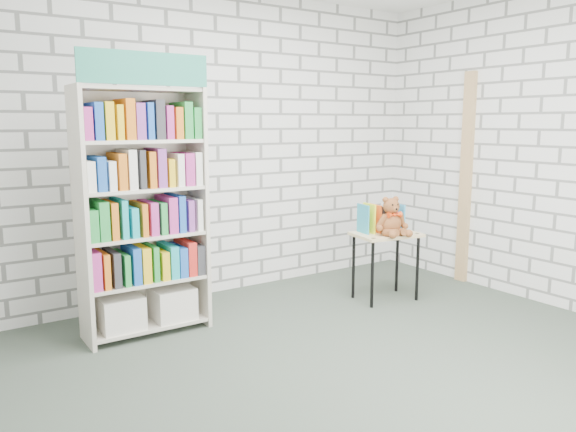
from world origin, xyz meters
TOP-DOWN VIEW (x-y plane):
  - ground at (0.00, 0.00)m, footprint 4.50×4.50m
  - room_shell at (0.00, 0.00)m, footprint 4.52×4.02m
  - bookshelf at (-0.97, 1.36)m, footprint 0.93×0.36m
  - display_table at (1.14, 0.93)m, footprint 0.63×0.48m
  - table_books at (1.15, 1.03)m, footprint 0.42×0.24m
  - teddy_bear at (1.12, 0.84)m, footprint 0.31×0.30m
  - door_trim at (2.23, 0.95)m, footprint 0.05×0.12m

SIDE VIEW (x-z plane):
  - ground at x=0.00m, z-range 0.00..0.00m
  - display_table at x=1.14m, z-range 0.22..0.84m
  - table_books at x=1.15m, z-range 0.62..0.86m
  - teddy_bear at x=1.12m, z-range 0.59..0.93m
  - bookshelf at x=-0.97m, z-range -0.09..2.00m
  - door_trim at x=2.23m, z-range 0.00..2.10m
  - room_shell at x=0.00m, z-range 0.38..3.19m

